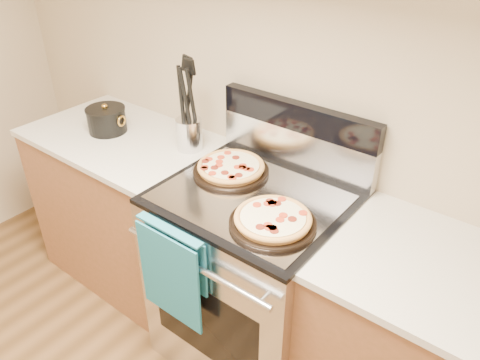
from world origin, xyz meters
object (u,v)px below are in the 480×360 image
Objects in this scene: range_body at (253,279)px; pepperoni_pizza_front at (273,220)px; utensil_crock at (189,134)px; saucepan at (107,121)px; pepperoni_pizza_back at (231,168)px.

pepperoni_pizza_front reaches higher than range_body.
saucepan is (-0.47, -0.12, -0.02)m from utensil_crock.
pepperoni_pizza_back is 2.12× the size of utensil_crock.
pepperoni_pizza_front is at bearing -22.14° from utensil_crock.
pepperoni_pizza_back is 0.33m from utensil_crock.
utensil_crock reaches higher than pepperoni_pizza_back.
saucepan is (-1.15, 0.15, 0.02)m from pepperoni_pizza_front.
utensil_crock reaches higher than saucepan.
range_body is 0.75m from utensil_crock.
pepperoni_pizza_back is at bearing 3.34° from saucepan.
saucepan is at bearing -176.66° from pepperoni_pizza_back.
saucepan is at bearing -165.38° from utensil_crock.
saucepan reaches higher than range_body.
range_body is 0.54m from pepperoni_pizza_front.
saucepan reaches higher than pepperoni_pizza_front.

